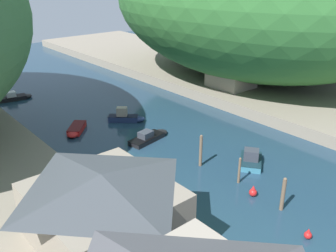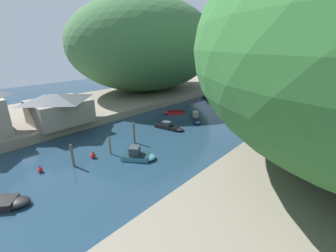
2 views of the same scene
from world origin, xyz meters
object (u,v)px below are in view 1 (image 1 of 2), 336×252
(boat_white_cruiser, at_px, (150,137))
(channel_buoy_far, at_px, (253,192))
(boathouse_shed, at_px, (103,206))
(right_bank_cottage, at_px, (232,70))
(channel_buoy_near, at_px, (308,235))
(boat_far_upstream, at_px, (126,117))
(person_on_quay, at_px, (152,230))
(boat_near_quay, at_px, (76,130))
(boat_mid_channel, at_px, (251,158))
(boat_red_skiff, at_px, (15,97))

(boat_white_cruiser, relative_size, channel_buoy_far, 5.60)
(boathouse_shed, relative_size, channel_buoy_far, 9.19)
(right_bank_cottage, distance_m, channel_buoy_near, 31.48)
(right_bank_cottage, height_order, boat_far_upstream, right_bank_cottage)
(boat_white_cruiser, bearing_deg, right_bank_cottage, 93.02)
(channel_buoy_far, distance_m, person_on_quay, 11.04)
(boat_far_upstream, bearing_deg, boat_near_quay, -55.85)
(boat_mid_channel, bearing_deg, person_on_quay, -110.47)
(channel_buoy_near, height_order, person_on_quay, person_on_quay)
(right_bank_cottage, distance_m, channel_buoy_far, 26.35)
(boat_far_upstream, distance_m, channel_buoy_far, 20.20)
(boat_far_upstream, bearing_deg, person_on_quay, 12.00)
(boat_white_cruiser, bearing_deg, boat_red_skiff, -175.22)
(boathouse_shed, bearing_deg, boat_white_cruiser, 43.30)
(boat_far_upstream, relative_size, channel_buoy_near, 4.99)
(boat_white_cruiser, height_order, person_on_quay, person_on_quay)
(boat_mid_channel, height_order, channel_buoy_near, boat_mid_channel)
(person_on_quay, bearing_deg, right_bank_cottage, -53.18)
(channel_buoy_far, bearing_deg, boat_red_skiff, 99.21)
(boat_white_cruiser, distance_m, channel_buoy_near, 19.92)
(channel_buoy_far, bearing_deg, boat_far_upstream, 86.18)
(boat_mid_channel, height_order, channel_buoy_far, boat_mid_channel)
(boathouse_shed, relative_size, channel_buoy_near, 10.93)
(boat_red_skiff, bearing_deg, boat_white_cruiser, 23.39)
(boathouse_shed, relative_size, right_bank_cottage, 1.47)
(boat_red_skiff, height_order, boat_near_quay, boat_red_skiff)
(boat_mid_channel, xyz_separation_m, boat_far_upstream, (-3.09, 16.45, 0.06))
(boat_white_cruiser, relative_size, boat_red_skiff, 1.14)
(boat_far_upstream, xyz_separation_m, boat_red_skiff, (-7.37, 17.04, -0.17))
(boat_white_cruiser, bearing_deg, boat_mid_channel, 11.40)
(boat_white_cruiser, xyz_separation_m, channel_buoy_far, (-0.25, -14.12, 0.02))
(person_on_quay, bearing_deg, boat_mid_channel, -70.81)
(right_bank_cottage, bearing_deg, boat_white_cruiser, -166.52)
(boat_mid_channel, xyz_separation_m, boat_near_quay, (-9.42, 17.39, -0.16))
(boathouse_shed, distance_m, boat_near_quay, 21.06)
(channel_buoy_far, bearing_deg, boat_white_cruiser, 88.97)
(right_bank_cottage, bearing_deg, boat_mid_channel, -133.50)
(boat_far_upstream, distance_m, person_on_quay, 24.02)
(boat_red_skiff, relative_size, person_on_quay, 2.81)
(channel_buoy_near, bearing_deg, channel_buoy_far, 76.97)
(right_bank_cottage, height_order, person_on_quay, right_bank_cottage)
(boat_red_skiff, bearing_deg, channel_buoy_near, 14.41)
(boathouse_shed, height_order, boat_red_skiff, boathouse_shed)
(boat_white_cruiser, bearing_deg, channel_buoy_near, -15.00)
(boathouse_shed, relative_size, boat_white_cruiser, 1.64)
(channel_buoy_near, bearing_deg, boat_mid_channel, 58.60)
(boat_near_quay, bearing_deg, channel_buoy_near, 140.27)
(boat_mid_channel, height_order, boat_white_cruiser, boat_mid_channel)
(boathouse_shed, bearing_deg, channel_buoy_far, -8.20)
(boat_white_cruiser, distance_m, person_on_quay, 18.44)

